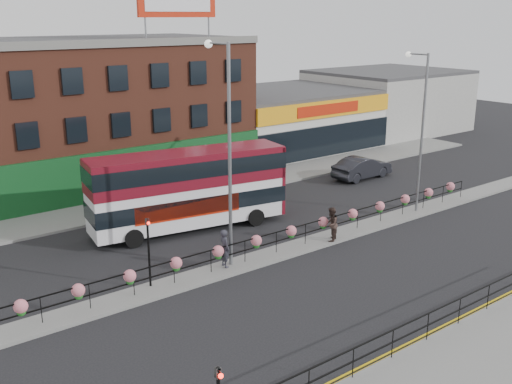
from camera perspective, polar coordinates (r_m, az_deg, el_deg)
ground at (r=31.56m, az=3.34°, el=-5.59°), size 120.00×120.00×0.00m
south_pavement at (r=24.70m, az=22.40°, el=-13.34°), size 60.00×4.00×0.15m
north_pavement at (r=40.82m, az=-7.74°, el=-0.42°), size 60.00×4.00×0.15m
median at (r=31.53m, az=3.35°, el=-5.46°), size 60.00×1.60×0.15m
yellow_line_inner at (r=25.75m, az=17.91°, el=-11.76°), size 60.00×0.10×0.01m
yellow_line_outer at (r=25.66m, az=18.25°, el=-11.89°), size 60.00×0.10×0.01m
brick_building at (r=45.16m, az=-17.57°, el=7.17°), size 25.00×12.21×10.30m
supermarket at (r=55.54m, az=2.45°, el=6.95°), size 15.00×12.25×5.30m
warehouse_east at (r=65.89m, az=12.39°, el=8.53°), size 14.50×12.00×6.30m
median_railing at (r=31.18m, az=3.38°, el=-3.80°), size 30.04×0.56×1.23m
south_railing at (r=23.63m, az=16.09°, el=-11.64°), size 20.04×0.05×1.12m
double_decker_bus at (r=33.94m, az=-6.41°, el=0.93°), size 11.54×4.47×4.55m
car at (r=45.77m, az=10.08°, el=2.31°), size 2.03×5.13×1.66m
pedestrian_a at (r=28.91m, az=-3.00°, el=-5.37°), size 0.79×0.60×1.89m
pedestrian_b at (r=32.36m, az=7.17°, el=-3.06°), size 1.55×1.53×1.87m
lamp_column_west at (r=27.86m, az=-2.87°, el=5.28°), size 0.38×1.86×10.62m
lamp_column_east at (r=37.44m, az=15.34°, el=6.70°), size 0.35×1.69×9.62m
traffic_light_median at (r=26.77m, az=-10.24°, el=-4.29°), size 0.15×0.28×3.65m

